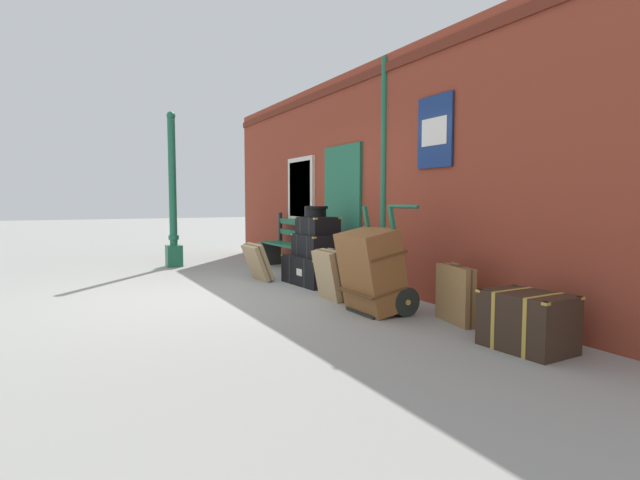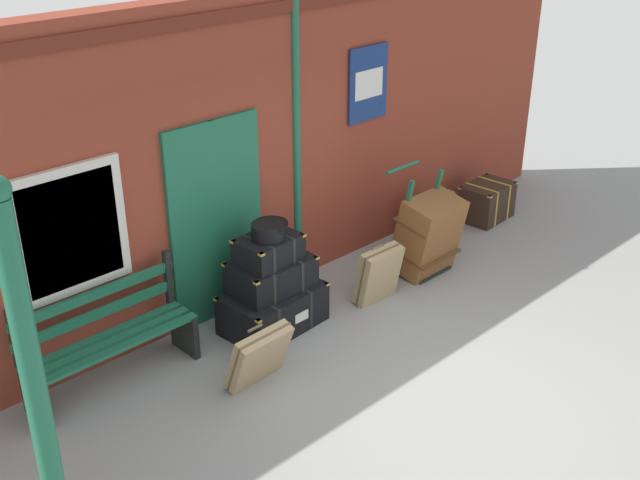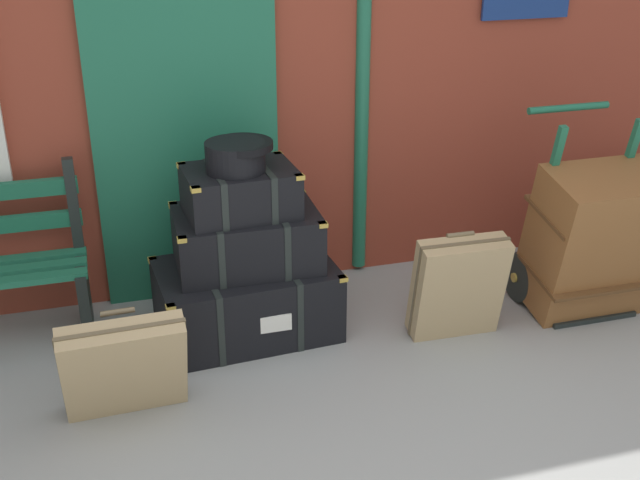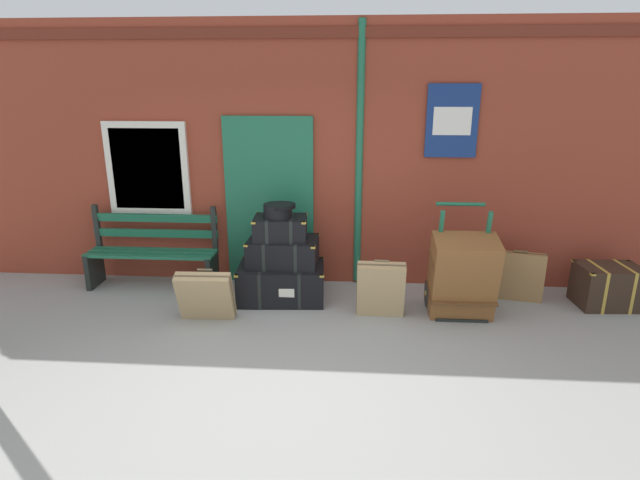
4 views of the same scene
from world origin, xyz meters
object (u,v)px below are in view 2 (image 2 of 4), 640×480
at_px(steamer_trunk_base, 273,309).
at_px(steamer_trunk_middle, 271,274).
at_px(platform_bench, 108,340).
at_px(suitcase_umber, 378,274).
at_px(porters_trolley, 415,246).
at_px(suitcase_tan, 259,357).
at_px(corner_trunk, 487,201).
at_px(steamer_trunk_top, 269,249).
at_px(round_hatbox, 269,230).
at_px(lamp_post, 48,455).
at_px(suitcase_slate, 433,217).
at_px(large_brown_trunk, 428,235).

relative_size(steamer_trunk_base, steamer_trunk_middle, 1.28).
bearing_deg(platform_bench, steamer_trunk_base, -10.68).
bearing_deg(suitcase_umber, porters_trolley, 14.18).
bearing_deg(suitcase_tan, corner_trunk, 9.08).
distance_m(steamer_trunk_middle, steamer_trunk_top, 0.29).
bearing_deg(platform_bench, round_hatbox, -10.43).
distance_m(steamer_trunk_base, porters_trolley, 2.04).
height_order(lamp_post, platform_bench, lamp_post).
bearing_deg(lamp_post, steamer_trunk_base, 25.92).
height_order(lamp_post, round_hatbox, lamp_post).
distance_m(suitcase_slate, corner_trunk, 1.00).
xyz_separation_m(platform_bench, suitcase_slate, (4.45, -0.13, -0.15)).
relative_size(lamp_post, suitcase_slate, 4.66).
xyz_separation_m(lamp_post, suitcase_tan, (2.30, 0.82, -0.80)).
bearing_deg(round_hatbox, steamer_trunk_top, 60.66).
height_order(steamer_trunk_middle, large_brown_trunk, large_brown_trunk).
height_order(lamp_post, corner_trunk, lamp_post).
distance_m(porters_trolley, large_brown_trunk, 0.27).
relative_size(platform_bench, suitcase_tan, 2.65).
height_order(steamer_trunk_base, suitcase_slate, suitcase_slate).
height_order(lamp_post, steamer_trunk_middle, lamp_post).
bearing_deg(steamer_trunk_top, porters_trolley, -5.54).
bearing_deg(suitcase_tan, suitcase_slate, 13.31).
height_order(steamer_trunk_base, steamer_trunk_middle, steamer_trunk_middle).
height_order(steamer_trunk_middle, steamer_trunk_top, steamer_trunk_top).
relative_size(large_brown_trunk, suitcase_umber, 1.46).
bearing_deg(lamp_post, large_brown_trunk, 12.64).
bearing_deg(steamer_trunk_base, corner_trunk, 1.11).
xyz_separation_m(steamer_trunk_base, round_hatbox, (-0.02, 0.01, 0.88)).
height_order(porters_trolley, suitcase_tan, porters_trolley).
bearing_deg(suitcase_tan, round_hatbox, 42.87).
relative_size(steamer_trunk_base, porters_trolley, 0.88).
height_order(platform_bench, steamer_trunk_top, platform_bench).
bearing_deg(steamer_trunk_middle, platform_bench, 170.74).
bearing_deg(corner_trunk, steamer_trunk_middle, -179.48).
bearing_deg(steamer_trunk_middle, large_brown_trunk, -10.54).
distance_m(large_brown_trunk, suitcase_umber, 0.89).
xyz_separation_m(steamer_trunk_base, corner_trunk, (3.78, 0.07, 0.03)).
relative_size(suitcase_tan, suitcase_umber, 0.93).
xyz_separation_m(round_hatbox, large_brown_trunk, (2.05, -0.35, -0.62)).
xyz_separation_m(suitcase_tan, suitcase_slate, (3.51, 0.83, -0.00)).
distance_m(porters_trolley, suitcase_tan, 2.80).
bearing_deg(round_hatbox, corner_trunk, 0.94).
height_order(platform_bench, suitcase_tan, platform_bench).
bearing_deg(round_hatbox, porters_trolley, -4.78).
bearing_deg(suitcase_tan, platform_bench, 134.30).
relative_size(steamer_trunk_base, suitcase_slate, 1.69).
height_order(steamer_trunk_base, corner_trunk, corner_trunk).
distance_m(lamp_post, steamer_trunk_top, 3.38).
bearing_deg(porters_trolley, suitcase_slate, 24.59).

